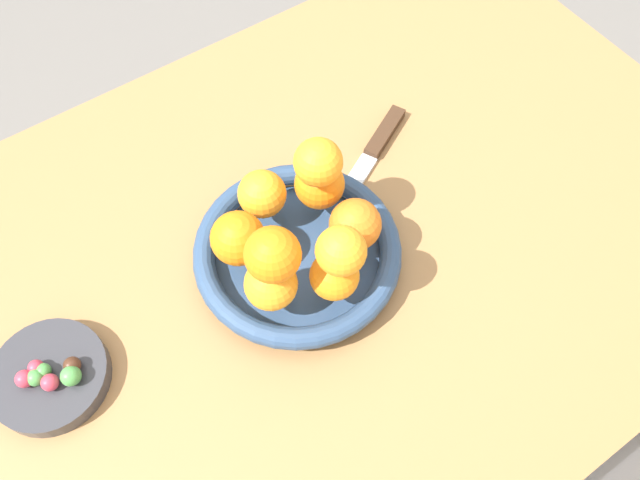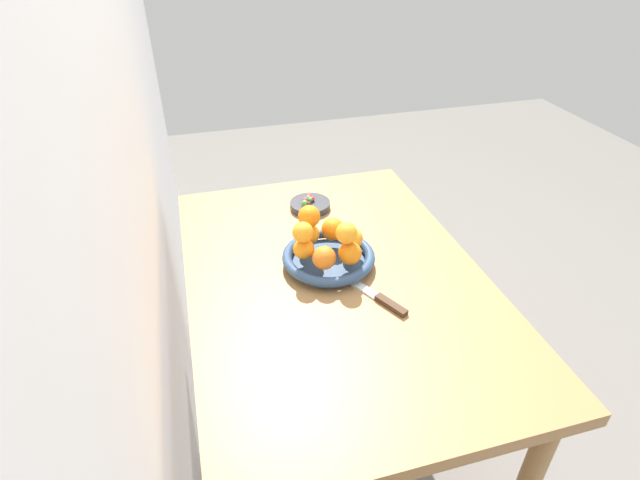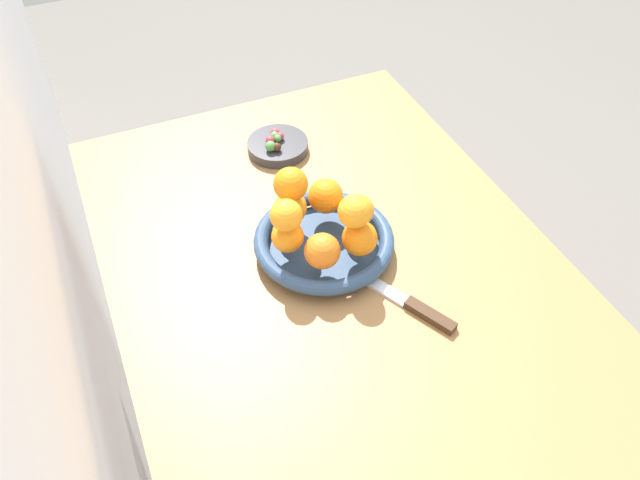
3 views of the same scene
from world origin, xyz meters
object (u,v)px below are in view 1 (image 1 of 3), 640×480
object	(u,v)px
orange_1	(319,184)
candy_ball_0	(50,382)
candy_ball_6	(35,378)
knife	(365,165)
candy_ball_5	(43,371)
orange_3	(238,238)
orange_6	(341,251)
orange_2	(262,194)
candy_ball_4	(35,379)
dining_table	(329,270)
candy_ball_1	(24,379)
orange_4	(271,284)
orange_7	(273,255)
candy_ball_7	(71,376)
orange_5	(334,276)
orange_8	(318,162)
candy_dish	(50,376)
orange_0	(355,224)
candy_ball_2	(36,367)
fruit_bowl	(298,252)
candy_ball_3	(72,365)

from	to	relation	value
orange_1	candy_ball_0	world-z (taller)	orange_1
candy_ball_6	knife	world-z (taller)	candy_ball_6
candy_ball_5	candy_ball_6	distance (m)	0.01
orange_3	orange_6	xyz separation A→B (m)	(-0.07, 0.10, 0.05)
orange_2	candy_ball_4	bearing A→B (deg)	7.49
dining_table	candy_ball_1	bearing A→B (deg)	-3.88
orange_2	candy_ball_5	size ratio (longest dim) A/B	3.53
orange_4	orange_7	distance (m)	0.06
candy_ball_0	candy_ball_7	bearing A→B (deg)	162.12
orange_3	knife	bearing A→B (deg)	-169.22
orange_5	orange_8	bearing A→B (deg)	-115.20
candy_dish	candy_ball_6	bearing A→B (deg)	15.93
orange_6	orange_5	bearing A→B (deg)	-25.40
dining_table	knife	bearing A→B (deg)	-147.55
orange_8	candy_ball_4	xyz separation A→B (m)	(0.37, 0.01, -0.10)
dining_table	orange_4	size ratio (longest dim) A/B	18.76
orange_3	orange_5	xyz separation A→B (m)	(-0.06, 0.10, -0.00)
orange_0	orange_7	bearing A→B (deg)	4.65
orange_7	candy_ball_7	bearing A→B (deg)	-10.75
orange_8	candy_ball_7	bearing A→B (deg)	4.40
candy_ball_2	candy_ball_6	bearing A→B (deg)	67.45
candy_ball_5	fruit_bowl	bearing A→B (deg)	174.67
candy_ball_2	orange_8	bearing A→B (deg)	179.13
orange_3	candy_ball_7	size ratio (longest dim) A/B	2.87
orange_2	candy_ball_7	world-z (taller)	orange_2
candy_ball_1	candy_ball_3	world-z (taller)	same
dining_table	candy_ball_7	bearing A→B (deg)	0.02
fruit_bowl	candy_dish	distance (m)	0.31
fruit_bowl	orange_6	size ratio (longest dim) A/B	4.61
orange_8	candy_ball_6	bearing A→B (deg)	0.81
candy_ball_1	knife	bearing A→B (deg)	-175.40
candy_dish	candy_ball_0	bearing A→B (deg)	93.04
orange_0	orange_2	world-z (taller)	orange_0
orange_2	candy_ball_3	distance (m)	0.28
dining_table	knife	distance (m)	0.15
orange_6	candy_ball_1	distance (m)	0.36
candy_ball_4	candy_ball_3	bearing A→B (deg)	166.94
dining_table	orange_3	size ratio (longest dim) A/B	17.56
candy_ball_4	candy_ball_6	distance (m)	0.00
orange_7	orange_8	distance (m)	0.12
candy_ball_2	orange_0	bearing A→B (deg)	169.91
orange_5	candy_ball_0	xyz separation A→B (m)	(0.31, -0.08, -0.04)
orange_1	knife	size ratio (longest dim) A/B	0.25
candy_ball_0	orange_8	bearing A→B (deg)	-176.97
candy_dish	candy_ball_4	xyz separation A→B (m)	(0.01, 0.00, 0.02)
candy_ball_1	candy_dish	bearing A→B (deg)	173.23
candy_ball_0	candy_ball_6	xyz separation A→B (m)	(0.01, -0.01, -0.00)
orange_4	candy_ball_3	size ratio (longest dim) A/B	3.16
orange_6	candy_ball_3	bearing A→B (deg)	-16.98
dining_table	fruit_bowl	bearing A→B (deg)	5.74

